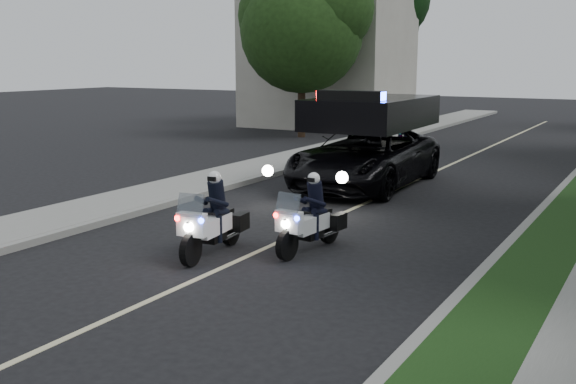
# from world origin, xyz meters

# --- Properties ---
(ground) EXTENTS (120.00, 120.00, 0.00)m
(ground) POSITION_xyz_m (0.00, 0.00, 0.00)
(ground) COLOR black
(ground) RESTS_ON ground
(curb_right) EXTENTS (0.20, 60.00, 0.15)m
(curb_right) POSITION_xyz_m (4.10, 10.00, 0.07)
(curb_right) COLOR gray
(curb_right) RESTS_ON ground
(curb_left) EXTENTS (0.20, 60.00, 0.15)m
(curb_left) POSITION_xyz_m (-4.10, 10.00, 0.07)
(curb_left) COLOR gray
(curb_left) RESTS_ON ground
(sidewalk_left) EXTENTS (2.00, 60.00, 0.16)m
(sidewalk_left) POSITION_xyz_m (-5.20, 10.00, 0.08)
(sidewalk_left) COLOR gray
(sidewalk_left) RESTS_ON ground
(building_far) EXTENTS (8.00, 6.00, 7.00)m
(building_far) POSITION_xyz_m (-10.00, 26.00, 3.50)
(building_far) COLOR #A8A396
(building_far) RESTS_ON ground
(lane_marking) EXTENTS (0.12, 50.00, 0.01)m
(lane_marking) POSITION_xyz_m (0.00, 10.00, 0.00)
(lane_marking) COLOR #BFB78C
(lane_marking) RESTS_ON ground
(police_moto_left) EXTENTS (0.88, 1.92, 1.58)m
(police_moto_left) POSITION_xyz_m (-0.64, 2.55, 0.00)
(police_moto_left) COLOR white
(police_moto_left) RESTS_ON ground
(police_moto_right) EXTENTS (0.77, 1.82, 1.51)m
(police_moto_right) POSITION_xyz_m (0.82, 3.68, 0.00)
(police_moto_right) COLOR silver
(police_moto_right) RESTS_ON ground
(police_suv) EXTENTS (2.95, 6.18, 2.98)m
(police_suv) POSITION_xyz_m (-0.96, 10.40, 0.00)
(police_suv) COLOR black
(police_suv) RESTS_ON ground
(bicycle) EXTENTS (0.80, 1.73, 0.87)m
(bicycle) POSITION_xyz_m (-2.85, 18.57, 0.00)
(bicycle) COLOR black
(bicycle) RESTS_ON ground
(cyclist) EXTENTS (0.61, 0.43, 1.61)m
(cyclist) POSITION_xyz_m (-2.85, 18.57, 0.00)
(cyclist) COLOR black
(cyclist) RESTS_ON ground
(tree_left_near) EXTENTS (6.86, 6.86, 9.48)m
(tree_left_near) POSITION_xyz_m (-8.64, 20.59, 0.00)
(tree_left_near) COLOR #204216
(tree_left_near) RESTS_ON ground
(tree_left_far) EXTENTS (8.95, 8.95, 11.26)m
(tree_left_far) POSITION_xyz_m (-9.49, 29.02, 0.00)
(tree_left_far) COLOR black
(tree_left_far) RESTS_ON ground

